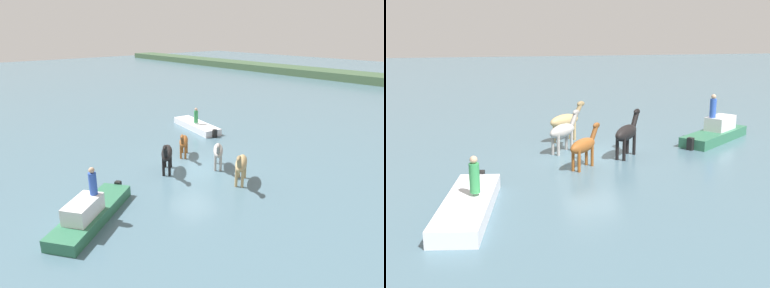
{
  "view_description": "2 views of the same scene",
  "coord_description": "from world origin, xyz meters",
  "views": [
    {
      "loc": [
        13.53,
        -11.5,
        7.6
      ],
      "look_at": [
        -0.75,
        0.55,
        1.17
      ],
      "focal_mm": 31.29,
      "sensor_mm": 36.0,
      "label": 1
    },
    {
      "loc": [
        -20.33,
        5.07,
        5.61
      ],
      "look_at": [
        -0.55,
        0.78,
        0.69
      ],
      "focal_mm": 44.69,
      "sensor_mm": 36.0,
      "label": 2
    }
  ],
  "objects": [
    {
      "name": "boat_skiff_near",
      "position": [
        1.51,
        -6.87,
        0.32
      ],
      "size": [
        4.01,
        4.73,
        1.35
      ],
      "rotation": [
        0.0,
        0.0,
        5.35
      ],
      "color": "#2D6B4C",
      "rests_on": "ground_plane"
    },
    {
      "name": "horse_gray_outer",
      "position": [
        -1.9,
        0.83,
        0.96
      ],
      "size": [
        1.85,
        1.8,
        1.74
      ],
      "rotation": [
        0.0,
        0.0,
        5.52
      ],
      "color": "brown",
      "rests_on": "ground_plane"
    },
    {
      "name": "horse_dun_straggler",
      "position": [
        3.03,
        0.65,
        1.06
      ],
      "size": [
        1.74,
        2.24,
        1.92
      ],
      "rotation": [
        0.0,
        0.0,
        5.33
      ],
      "color": "tan",
      "rests_on": "ground_plane"
    },
    {
      "name": "horse_rear_stallion",
      "position": [
        -0.56,
        -1.44,
        1.1
      ],
      "size": [
        2.23,
        1.95,
        2.0
      ],
      "rotation": [
        0.0,
        0.0,
        5.59
      ],
      "color": "black",
      "rests_on": "ground_plane"
    },
    {
      "name": "ground_plane",
      "position": [
        0.0,
        0.0,
        0.0
      ],
      "size": [
        158.17,
        158.17,
        0.0
      ],
      "primitive_type": "plane",
      "color": "#476675"
    },
    {
      "name": "horse_chestnut_trailing",
      "position": [
        0.82,
        1.18,
        1.02
      ],
      "size": [
        1.96,
        1.92,
        1.85
      ],
      "rotation": [
        0.0,
        0.0,
        5.51
      ],
      "color": "#9E9993",
      "rests_on": "ground_plane"
    },
    {
      "name": "person_watcher_seated",
      "position": [
        -5.8,
        5.22,
        1.15
      ],
      "size": [
        0.32,
        0.32,
        1.19
      ],
      "color": "#338C4C",
      "rests_on": "boat_motor_center"
    },
    {
      "name": "person_helmsman_aft",
      "position": [
        1.54,
        -6.66,
        1.75
      ],
      "size": [
        0.32,
        0.32,
        1.19
      ],
      "color": "#2D51B2",
      "rests_on": "boat_skiff_near"
    },
    {
      "name": "boat_motor_center",
      "position": [
        -5.99,
        5.45,
        0.18
      ],
      "size": [
        5.32,
        2.23,
        0.75
      ],
      "rotation": [
        0.0,
        0.0,
        2.97
      ],
      "color": "silver",
      "rests_on": "ground_plane"
    }
  ]
}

